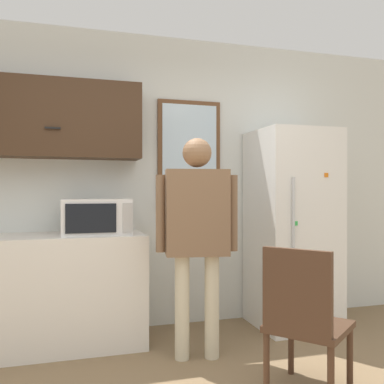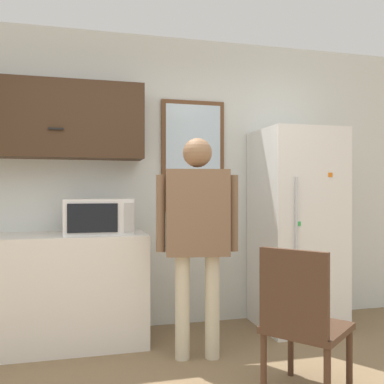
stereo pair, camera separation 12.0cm
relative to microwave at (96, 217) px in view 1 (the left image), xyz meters
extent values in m
cube|color=silver|center=(0.37, 0.39, 0.30)|extent=(6.00, 0.06, 2.70)
cube|color=silver|center=(-0.72, 0.05, -0.60)|extent=(2.22, 0.62, 0.90)
cube|color=#3D2819|center=(-0.72, 0.20, 0.81)|extent=(2.22, 0.32, 0.65)
cube|color=black|center=(-0.33, 0.03, 0.71)|extent=(0.12, 0.01, 0.01)
cube|color=white|center=(0.00, 0.00, 0.00)|extent=(0.54, 0.40, 0.29)
cube|color=black|center=(-0.05, -0.20, 0.00)|extent=(0.38, 0.01, 0.22)
cube|color=#B2B2B2|center=(0.23, -0.20, 0.00)|extent=(0.08, 0.01, 0.23)
cylinder|color=beige|center=(0.60, -0.47, -0.66)|extent=(0.11, 0.11, 0.78)
cylinder|color=beige|center=(0.82, -0.51, -0.66)|extent=(0.11, 0.11, 0.78)
cube|color=brown|center=(0.71, -0.49, 0.05)|extent=(0.50, 0.30, 0.64)
sphere|color=#8C6647|center=(0.71, -0.49, 0.50)|extent=(0.22, 0.22, 0.22)
cylinder|color=brown|center=(0.44, -0.45, 0.04)|extent=(0.07, 0.07, 0.57)
cylinder|color=brown|center=(0.98, -0.54, 0.04)|extent=(0.07, 0.07, 0.57)
cube|color=white|center=(1.79, 0.00, -0.14)|extent=(0.70, 0.69, 1.82)
cylinder|color=silver|center=(1.60, -0.36, 0.01)|extent=(0.02, 0.02, 0.64)
cube|color=orange|center=(1.93, -0.34, 0.35)|extent=(0.04, 0.01, 0.04)
cube|color=green|center=(1.63, -0.34, -0.07)|extent=(0.04, 0.01, 0.04)
cube|color=#472D1E|center=(1.21, -1.21, -0.64)|extent=(0.64, 0.64, 0.04)
cylinder|color=#472D1E|center=(1.49, -1.24, -0.85)|extent=(0.04, 0.04, 0.39)
cylinder|color=#472D1E|center=(1.25, -0.94, -0.85)|extent=(0.04, 0.04, 0.39)
cylinder|color=#472D1E|center=(1.18, -1.49, -0.85)|extent=(0.04, 0.04, 0.39)
cylinder|color=#472D1E|center=(0.94, -1.18, -0.85)|extent=(0.04, 0.04, 0.39)
cube|color=#472D1E|center=(1.05, -1.34, -0.37)|extent=(0.29, 0.35, 0.49)
cube|color=brown|center=(0.89, 0.35, 0.54)|extent=(0.61, 0.04, 1.05)
cube|color=silver|center=(0.89, 0.32, 0.54)|extent=(0.53, 0.01, 0.97)
camera|label=1|loc=(-0.25, -3.55, 0.21)|focal=40.00mm
camera|label=2|loc=(-0.13, -3.58, 0.21)|focal=40.00mm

